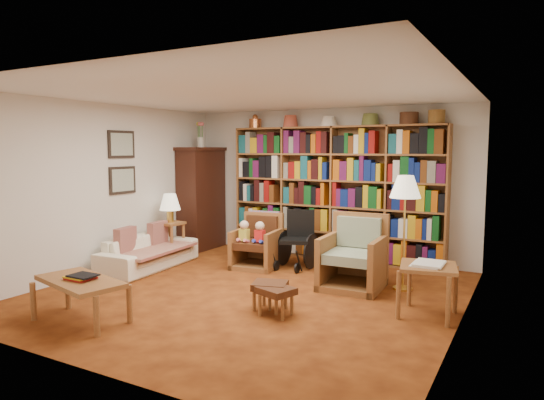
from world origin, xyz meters
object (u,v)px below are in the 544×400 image
Objects in this scene: floor_lamp at (405,191)px; coffee_table at (80,284)px; side_table_lamp at (171,233)px; sofa at (149,252)px; side_table_papers at (428,272)px; armchair_sage at (355,259)px; footstool_a at (270,287)px; footstool_b at (276,293)px; wheelchair at (297,241)px; armchair_leather at (259,244)px.

floor_lamp reaches higher than coffee_table.
floor_lamp is at bearing 1.44° from side_table_lamp.
side_table_papers is at bearing -96.34° from sofa.
armchair_sage reaches higher than footstool_a.
side_table_papers is 1.51× the size of footstool_b.
sofa is 2.90m from footstool_b.
floor_lamp is 3.27× the size of footstool_a.
side_table_lamp is 1.38× the size of footstool_b.
coffee_table is at bearing -67.94° from side_table_lamp.
coffee_table is at bearing -145.97° from footstool_b.
wheelchair is 1.94× the size of footstool_a.
floor_lamp is at bearing 53.92° from footstool_a.
armchair_leather is 0.59m from wheelchair.
side_table_lamp is 4.37m from side_table_papers.
side_table_lamp is 3.25m from footstool_b.
coffee_table is (-0.96, -3.27, 0.00)m from wheelchair.
armchair_leather is 2.47m from floor_lamp.
sofa is 2.72m from footstool_a.
footstool_b is at bearing -113.26° from sofa.
floor_lamp is 3.29× the size of footstool_b.
armchair_sage is 0.65× the size of floor_lamp.
floor_lamp is at bearing 15.11° from armchair_sage.
sofa is at bearing 160.76° from footstool_b.
armchair_sage is 1.29m from wheelchair.
armchair_sage is 3.41m from coffee_table.
floor_lamp is at bearing -13.90° from wheelchair.
wheelchair is 3.41m from coffee_table.
sofa is 1.70m from armchair_leather.
armchair_sage is at bearing 51.85° from coffee_table.
footstool_a is (-1.61, -0.66, -0.23)m from side_table_papers.
floor_lamp reaches higher than footstool_a.
side_table_lamp is 0.55× the size of coffee_table.
wheelchair reaches higher than coffee_table.
side_table_lamp is 0.91× the size of side_table_papers.
sofa is 3.78× the size of footstool_b.
side_table_lamp is 2.14m from wheelchair.
side_table_papers is (2.76, -1.08, 0.14)m from armchair_leather.
footstool_b is (0.15, -0.13, -0.00)m from footstool_a.
side_table_papers is at bearing -34.00° from armchair_sage.
sofa is 2.35m from coffee_table.
floor_lamp is at bearing -4.59° from armchair_leather.
coffee_table reaches higher than sofa.
armchair_sage is at bearing 69.14° from footstool_a.
sofa is at bearing -149.68° from wheelchair.
armchair_leather is at bearing 158.73° from side_table_papers.
footstool_b is at bearing -151.83° from side_table_papers.
wheelchair reaches higher than footstool_a.
side_table_lamp is at bearing 178.82° from armchair_sage.
side_table_lamp reaches higher than footstool_a.
footstool_b is at bearing -104.14° from armchair_sage.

